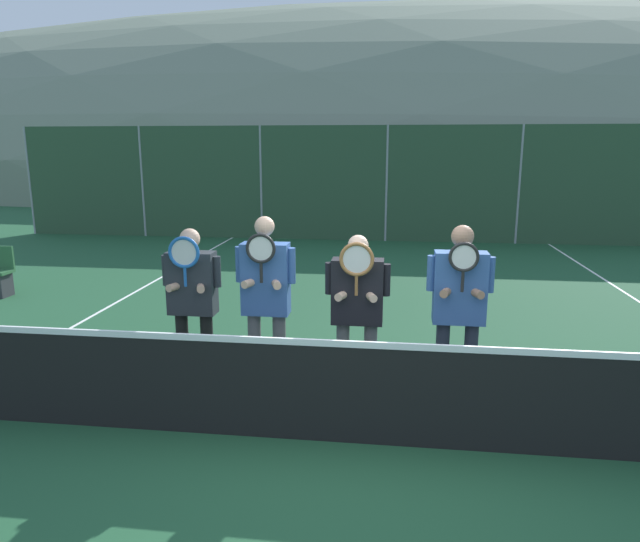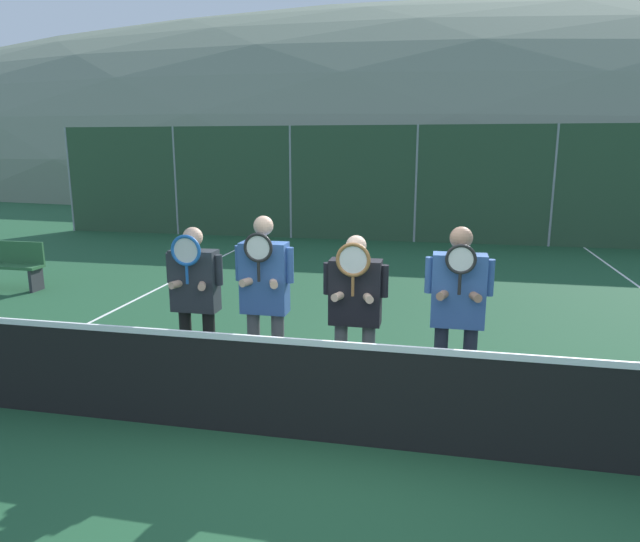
# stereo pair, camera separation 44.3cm
# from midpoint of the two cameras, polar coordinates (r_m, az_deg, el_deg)

# --- Properties ---
(ground_plane) EXTENTS (120.00, 120.00, 0.00)m
(ground_plane) POSITION_cam_midpoint_polar(r_m,az_deg,el_deg) (5.14, 1.76, -16.89)
(ground_plane) COLOR #1E4C2D
(hill_distant) EXTENTS (143.42, 79.68, 27.89)m
(hill_distant) POSITION_cam_midpoint_polar(r_m,az_deg,el_deg) (61.19, 7.08, 9.90)
(hill_distant) COLOR slate
(hill_distant) RESTS_ON ground_plane
(clubhouse_building) EXTENTS (16.17, 5.50, 3.23)m
(clubhouse_building) POSITION_cam_midpoint_polar(r_m,az_deg,el_deg) (23.21, 9.19, 10.03)
(clubhouse_building) COLOR #9EA3A8
(clubhouse_building) RESTS_ON ground_plane
(fence_back) EXTENTS (20.58, 0.06, 3.06)m
(fence_back) POSITION_cam_midpoint_polar(r_m,az_deg,el_deg) (15.42, 5.85, 8.64)
(fence_back) COLOR gray
(fence_back) RESTS_ON ground_plane
(tennis_net) EXTENTS (11.49, 0.09, 1.03)m
(tennis_net) POSITION_cam_midpoint_polar(r_m,az_deg,el_deg) (4.92, 1.80, -12.02)
(tennis_net) COLOR gray
(tennis_net) RESTS_ON ground_plane
(court_line_left_sideline) EXTENTS (0.05, 16.00, 0.01)m
(court_line_left_sideline) POSITION_cam_midpoint_polar(r_m,az_deg,el_deg) (9.17, -23.90, -4.60)
(court_line_left_sideline) COLOR white
(court_line_left_sideline) RESTS_ON ground_plane
(player_leftmost) EXTENTS (0.62, 0.34, 1.70)m
(player_leftmost) POSITION_cam_midpoint_polar(r_m,az_deg,el_deg) (6.05, -14.72, -2.33)
(player_leftmost) COLOR black
(player_leftmost) RESTS_ON ground_plane
(player_center_left) EXTENTS (0.60, 0.34, 1.86)m
(player_center_left) POSITION_cam_midpoint_polar(r_m,az_deg,el_deg) (5.64, -7.69, -2.37)
(player_center_left) COLOR #56565B
(player_center_left) RESTS_ON ground_plane
(player_center_right) EXTENTS (0.63, 0.34, 1.68)m
(player_center_right) POSITION_cam_midpoint_polar(r_m,az_deg,el_deg) (5.56, 1.47, -3.31)
(player_center_right) COLOR #56565B
(player_center_right) RESTS_ON ground_plane
(player_rightmost) EXTENTS (0.62, 0.34, 1.80)m
(player_rightmost) POSITION_cam_midpoint_polar(r_m,az_deg,el_deg) (5.50, 11.52, -3.07)
(player_rightmost) COLOR #232838
(player_rightmost) RESTS_ON ground_plane
(car_far_left) EXTENTS (4.04, 1.91, 1.67)m
(car_far_left) POSITION_cam_midpoint_polar(r_m,az_deg,el_deg) (19.10, -11.88, 7.13)
(car_far_left) COLOR navy
(car_far_left) RESTS_ON ground_plane
(car_left_of_center) EXTENTS (4.49, 1.98, 1.79)m
(car_left_of_center) POSITION_cam_midpoint_polar(r_m,az_deg,el_deg) (18.43, 2.91, 7.35)
(car_left_of_center) COLOR maroon
(car_left_of_center) RESTS_ON ground_plane
(car_center) EXTENTS (4.68, 1.92, 1.80)m
(car_center) POSITION_cam_midpoint_polar(r_m,az_deg,el_deg) (18.71, 18.91, 6.80)
(car_center) COLOR black
(car_center) RESTS_ON ground_plane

